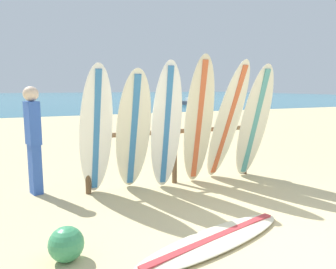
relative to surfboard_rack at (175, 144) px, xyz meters
name	(u,v)px	position (x,y,z in m)	size (l,w,h in m)	color
ground_plane	(316,255)	(0.29, -2.95, -0.72)	(120.00, 120.00, 0.00)	#CCB784
ocean_water	(43,97)	(0.29, 55.05, -0.72)	(120.00, 80.00, 0.01)	teal
surfboard_rack	(175,144)	(0.00, 0.00, 0.00)	(3.21, 0.09, 1.10)	brown
surfboard_leaning_far_left	(96,132)	(-1.45, -0.27, 0.32)	(0.51, 0.76, 2.10)	white
surfboard_leaning_left	(133,133)	(-0.87, -0.31, 0.29)	(0.66, 1.03, 2.03)	silver
surfboard_leaning_center_left	(166,127)	(-0.32, -0.37, 0.36)	(0.59, 0.70, 2.16)	white
surfboard_leaning_center	(199,122)	(0.31, -0.32, 0.42)	(0.64, 0.83, 2.28)	beige
surfboard_leaning_center_right	(227,123)	(0.88, -0.35, 0.38)	(0.56, 1.05, 2.20)	silver
surfboard_leaning_right	(254,123)	(1.42, -0.41, 0.35)	(0.62, 0.83, 2.15)	silver
surfboard_lying_on_sand	(215,240)	(-0.55, -2.30, -0.69)	(2.28, 1.11, 0.08)	beige
beachgoer_standing	(33,136)	(-2.34, 0.35, 0.24)	(0.25, 0.32, 1.75)	#3359B2
small_boat_offshore	(191,102)	(12.04, 22.66, -0.47)	(1.11, 2.23, 0.71)	#333842
beach_ball	(66,244)	(-2.13, -2.03, -0.54)	(0.36, 0.36, 0.36)	#388C59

